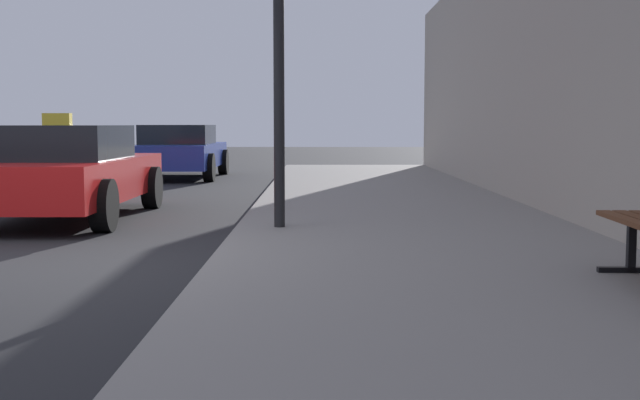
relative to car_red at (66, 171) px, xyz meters
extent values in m
cube|color=gray|center=(4.54, -3.93, -0.57)|extent=(4.00, 32.00, 0.15)
cube|color=black|center=(5.86, -4.88, -0.27)|extent=(0.06, 0.06, 0.45)
cube|color=black|center=(5.86, -4.88, -0.48)|extent=(0.50, 0.08, 0.04)
cylinder|color=black|center=(3.03, -2.04, 1.45)|extent=(0.12, 0.12, 3.89)
cube|color=red|center=(0.00, 0.05, -0.10)|extent=(1.81, 4.42, 0.55)
cube|color=black|center=(0.00, -0.17, 0.40)|extent=(1.59, 1.99, 0.45)
cube|color=yellow|center=(0.00, -0.17, 0.70)|extent=(0.36, 0.14, 0.16)
cylinder|color=black|center=(-0.90, 1.47, -0.33)|extent=(0.22, 0.64, 0.64)
cylinder|color=black|center=(0.90, 1.47, -0.33)|extent=(0.22, 0.64, 0.64)
cylinder|color=black|center=(0.90, -1.36, -0.33)|extent=(0.22, 0.64, 0.64)
cube|color=#233899|center=(0.11, 8.70, -0.10)|extent=(1.76, 4.29, 0.55)
cube|color=black|center=(0.11, 8.49, 0.40)|extent=(1.55, 1.93, 0.45)
cylinder|color=black|center=(-0.77, 10.08, -0.33)|extent=(0.22, 0.64, 0.64)
cylinder|color=black|center=(0.99, 10.08, -0.33)|extent=(0.22, 0.64, 0.64)
cylinder|color=black|center=(-0.77, 7.33, -0.33)|extent=(0.22, 0.64, 0.64)
cylinder|color=black|center=(0.99, 7.33, -0.33)|extent=(0.22, 0.64, 0.64)
camera|label=1|loc=(3.48, -11.15, 0.63)|focal=46.44mm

